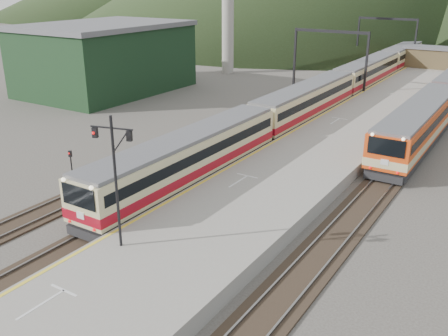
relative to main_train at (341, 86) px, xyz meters
The scene contains 13 objects.
track_main 12.01m from the main_train, 90.00° to the right, with size 2.60×200.00×0.23m.
track_far 13.01m from the main_train, 112.87° to the right, with size 2.60×200.00×0.23m.
track_second 16.63m from the main_train, 45.87° to the right, with size 2.60×200.00×0.23m.
platform 15.02m from the main_train, 67.99° to the right, with size 8.00×100.00×1.00m, color gray.
gantry_near 5.55m from the main_train, 132.16° to the left, with size 9.55×0.25×8.00m.
gantry_far 28.52m from the main_train, 95.78° to the left, with size 9.55×0.25×8.00m.
warehouse 29.77m from the main_train, 160.61° to the right, with size 14.50×20.50×8.60m.
station_shed 26.75m from the main_train, 77.91° to the left, with size 9.40×4.40×3.10m.
main_train is the anchor object (origin of this frame).
second_train 11.62m from the main_train, ahead, with size 3.12×42.51×3.81m.
signal_mast 40.67m from the main_train, 85.51° to the right, with size 2.15×0.69×6.78m.
short_signal_b 18.10m from the main_train, 96.36° to the right, with size 0.24×0.19×2.27m.
short_signal_c 34.87m from the main_train, 102.71° to the right, with size 0.27×0.23×2.27m.
Camera 1 is at (19.50, -4.58, 13.60)m, focal length 40.00 mm.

